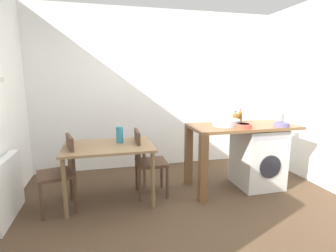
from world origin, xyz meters
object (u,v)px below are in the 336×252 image
object	(u,v)px
mixing_bowl	(243,126)
chair_person_seat	(62,169)
colander	(281,124)
bottle_tall_green	(235,118)
dining_table	(109,153)
washing_machine	(258,157)
chair_opposite	(146,159)
bottle_squat_brown	(240,116)
vase	(120,135)
utensil_crock	(280,118)

from	to	relation	value
mixing_bowl	chair_person_seat	bearing A→B (deg)	176.27
chair_person_seat	colander	size ratio (longest dim) A/B	4.50
bottle_tall_green	dining_table	bearing A→B (deg)	-176.70
chair_person_seat	washing_machine	world-z (taller)	chair_person_seat
chair_opposite	dining_table	bearing A→B (deg)	-83.21
dining_table	mixing_bowl	xyz separation A→B (m)	(1.74, -0.23, 0.31)
bottle_squat_brown	vase	bearing A→B (deg)	-177.48
chair_person_seat	vase	xyz separation A→B (m)	(0.70, 0.18, 0.34)
dining_table	bottle_squat_brown	distance (m)	1.96
washing_machine	dining_table	bearing A→B (deg)	179.12
colander	vase	xyz separation A→B (m)	(-2.15, 0.35, -0.11)
bottle_tall_green	vase	xyz separation A→B (m)	(-1.64, -0.00, -0.16)
colander	vase	distance (m)	2.18
dining_table	bottle_tall_green	bearing A→B (deg)	3.30
washing_machine	colander	size ratio (longest dim) A/B	4.30
colander	vase	world-z (taller)	colander
washing_machine	vase	bearing A→B (deg)	176.14
bottle_squat_brown	colander	size ratio (longest dim) A/B	1.01
dining_table	vase	size ratio (longest dim) A/B	5.20
bottle_squat_brown	vase	world-z (taller)	bottle_squat_brown
bottle_tall_green	vase	size ratio (longest dim) A/B	0.88
utensil_crock	washing_machine	bearing A→B (deg)	-171.90
chair_person_seat	mixing_bowl	bearing A→B (deg)	-108.29
bottle_squat_brown	chair_opposite	bearing A→B (deg)	-174.96
colander	bottle_tall_green	bearing A→B (deg)	144.92
chair_person_seat	chair_opposite	distance (m)	1.03
chair_person_seat	vase	size ratio (longest dim) A/B	4.26
mixing_bowl	vase	distance (m)	1.62
dining_table	colander	distance (m)	2.33
chair_person_seat	vase	world-z (taller)	vase
bottle_tall_green	mixing_bowl	xyz separation A→B (m)	(-0.06, -0.33, -0.05)
utensil_crock	bottle_tall_green	bearing A→B (deg)	173.02
chair_opposite	bottle_tall_green	distance (m)	1.41
chair_opposite	utensil_crock	size ratio (longest dim) A/B	3.00
dining_table	washing_machine	xyz separation A→B (m)	(2.11, -0.03, -0.21)
mixing_bowl	colander	bearing A→B (deg)	-2.04
bottle_squat_brown	colander	xyz separation A→B (m)	(0.38, -0.43, -0.06)
chair_opposite	bottle_tall_green	bearing A→B (deg)	92.97
chair_opposite	colander	xyz separation A→B (m)	(1.82, -0.30, 0.44)
mixing_bowl	dining_table	bearing A→B (deg)	172.45
chair_opposite	bottle_squat_brown	xyz separation A→B (m)	(1.44, 0.13, 0.50)
washing_machine	vase	world-z (taller)	vase
bottle_tall_green	bottle_squat_brown	xyz separation A→B (m)	(0.12, 0.07, 0.01)
bottle_squat_brown	bottle_tall_green	bearing A→B (deg)	-148.38
washing_machine	utensil_crock	bearing A→B (deg)	8.10
chair_person_seat	vase	distance (m)	0.80
chair_person_seat	mixing_bowl	xyz separation A→B (m)	(2.28, -0.15, 0.44)
dining_table	bottle_squat_brown	bearing A→B (deg)	5.30
utensil_crock	vase	distance (m)	2.33
dining_table	washing_machine	world-z (taller)	washing_machine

